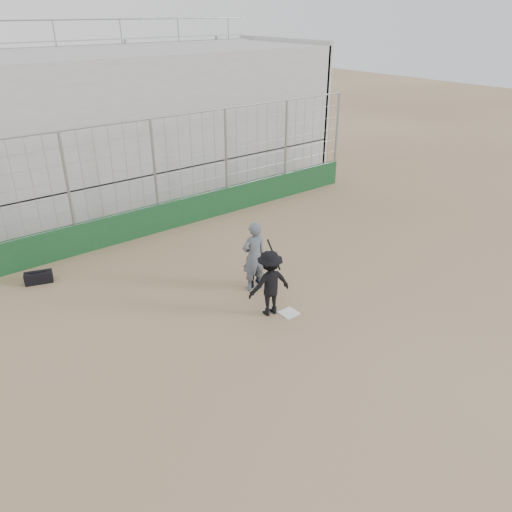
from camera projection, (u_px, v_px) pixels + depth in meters
ground at (289, 313)px, 13.20m from camera, size 90.00×90.00×0.00m
home_plate at (289, 313)px, 13.19m from camera, size 0.44×0.44×0.02m
backstop at (158, 206)px, 17.68m from camera, size 18.10×0.25×4.04m
bleachers at (95, 127)px, 20.28m from camera, size 20.25×6.70×6.98m
batter_at_plate at (270, 283)px, 12.83m from camera, size 1.26×0.87×1.94m
catcher_crouched at (251, 271)px, 14.28m from camera, size 0.85×0.76×1.00m
umpire at (254, 260)px, 13.97m from camera, size 0.79×0.56×1.84m
equipment_bag at (39, 277)px, 14.61m from camera, size 0.84×0.56×0.37m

